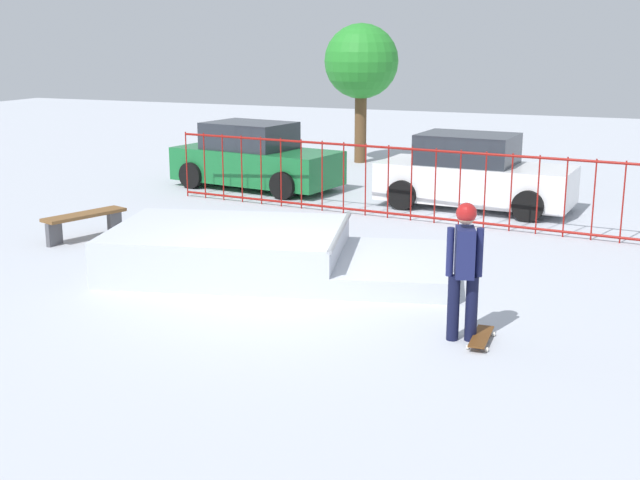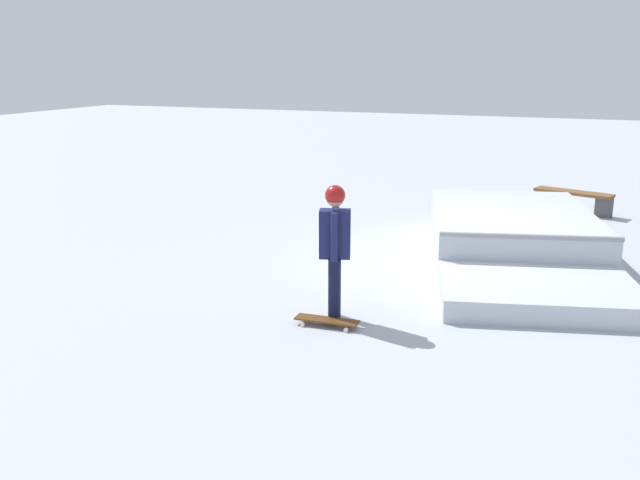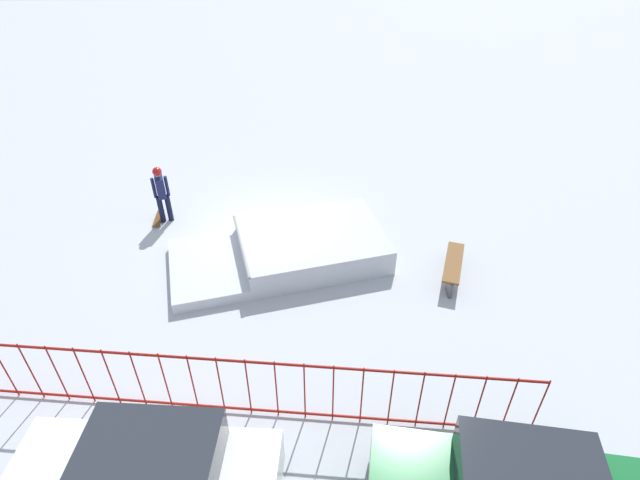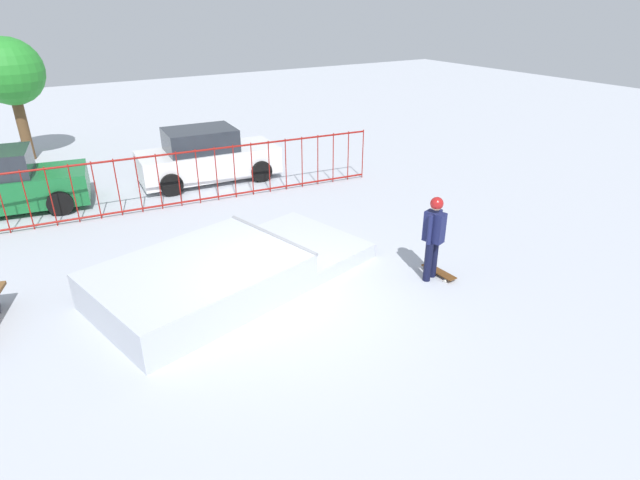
{
  "view_description": "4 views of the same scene",
  "coord_description": "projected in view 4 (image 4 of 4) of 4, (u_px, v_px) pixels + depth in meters",
  "views": [
    {
      "loc": [
        4.87,
        -10.25,
        3.66
      ],
      "look_at": [
        0.59,
        0.13,
        0.9
      ],
      "focal_mm": 46.96,
      "sensor_mm": 36.0,
      "label": 1
    },
    {
      "loc": [
        10.38,
        2.23,
        3.2
      ],
      "look_at": [
        2.7,
        -0.82,
        1.0
      ],
      "focal_mm": 38.4,
      "sensor_mm": 36.0,
      "label": 2
    },
    {
      "loc": [
        -1.46,
        11.55,
        8.3
      ],
      "look_at": [
        -1.6,
        1.21,
        0.6
      ],
      "focal_mm": 28.56,
      "sensor_mm": 36.0,
      "label": 3
    },
    {
      "loc": [
        -3.7,
        -7.05,
        5.08
      ],
      "look_at": [
        0.84,
        0.44,
        0.9
      ],
      "focal_mm": 28.59,
      "sensor_mm": 36.0,
      "label": 4
    }
  ],
  "objects": [
    {
      "name": "skateboard",
      "position": [
        439.0,
        272.0,
        10.28
      ],
      "size": [
        0.29,
        0.81,
        0.09
      ],
      "rotation": [
        0.0,
        0.0,
        4.76
      ],
      "color": "#593314",
      "rests_on": "ground"
    },
    {
      "name": "parked_car_white",
      "position": [
        207.0,
        157.0,
        15.37
      ],
      "size": [
        4.21,
        2.15,
        1.6
      ],
      "rotation": [
        0.0,
        0.0,
        -0.07
      ],
      "color": "white",
      "rests_on": "ground"
    },
    {
      "name": "ground_plane",
      "position": [
        293.0,
        303.0,
        9.36
      ],
      "size": [
        60.0,
        60.0,
        0.0
      ],
      "primitive_type": "plane",
      "color": "#B2B7C1"
    },
    {
      "name": "distant_tree",
      "position": [
        10.0,
        73.0,
        16.48
      ],
      "size": [
        2.14,
        2.14,
        3.99
      ],
      "color": "brown",
      "rests_on": "ground"
    },
    {
      "name": "skater",
      "position": [
        434.0,
        232.0,
        9.76
      ],
      "size": [
        0.42,
        0.43,
        1.73
      ],
      "rotation": [
        0.0,
        0.0,
        5.02
      ],
      "color": "black",
      "rests_on": "ground"
    },
    {
      "name": "skate_ramp",
      "position": [
        220.0,
        274.0,
        9.72
      ],
      "size": [
        5.88,
        3.86,
        0.74
      ],
      "rotation": [
        0.0,
        0.0,
        0.25
      ],
      "color": "silver",
      "rests_on": "ground"
    },
    {
      "name": "perimeter_fence",
      "position": [
        188.0,
        177.0,
        13.5
      ],
      "size": [
        10.63,
        1.1,
        1.5
      ],
      "rotation": [
        0.0,
        0.0,
        -0.1
      ],
      "color": "maroon",
      "rests_on": "ground"
    }
  ]
}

